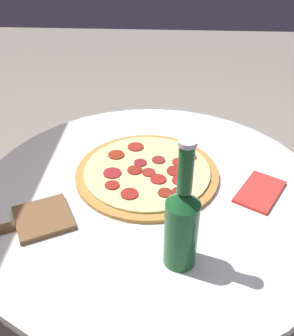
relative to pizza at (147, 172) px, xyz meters
name	(u,v)px	position (x,y,z in m)	size (l,w,h in m)	color
table	(151,248)	(-0.06, -0.01, -0.21)	(0.84, 0.84, 0.72)	white
pizza	(147,172)	(0.00, 0.00, 0.00)	(0.36, 0.36, 0.02)	#B77F3D
beer_bottle	(182,223)	(-0.27, -0.08, 0.09)	(0.06, 0.06, 0.27)	#195628
pizza_paddle	(26,223)	(-0.19, 0.25, 0.00)	(0.18, 0.25, 0.02)	brown
napkin	(260,192)	(-0.06, -0.27, 0.00)	(0.16, 0.14, 0.01)	red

